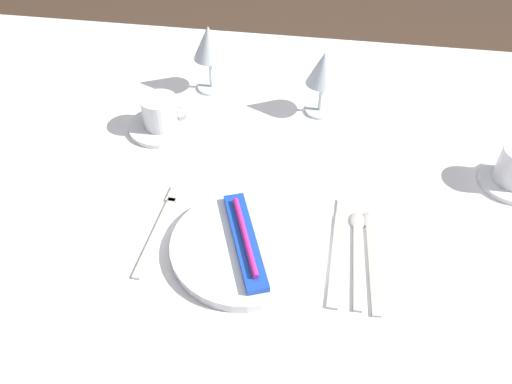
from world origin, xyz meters
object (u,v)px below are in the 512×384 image
spoon_soup (357,246)px  coffee_cup_right (161,112)px  spoon_dessert (371,247)px  wine_glass_left (209,45)px  dinner_knife (337,251)px  fork_outer (160,225)px  wine_glass_centre (323,71)px  toothbrush_package (245,239)px  dinner_plate (245,246)px

spoon_soup → coffee_cup_right: coffee_cup_right is taller
spoon_dessert → wine_glass_left: 0.58m
dinner_knife → coffee_cup_right: size_ratio=2.42×
fork_outer → wine_glass_centre: (0.25, 0.39, 0.10)m
spoon_dessert → wine_glass_centre: bearing=106.5°
fork_outer → wine_glass_left: wine_glass_left is taller
toothbrush_package → wine_glass_left: size_ratio=1.33×
toothbrush_package → spoon_soup: toothbrush_package is taller
fork_outer → coffee_cup_right: bearing=105.0°
fork_outer → spoon_dessert: 0.37m
wine_glass_left → toothbrush_package: bearing=-71.3°
dinner_plate → spoon_soup: (0.19, 0.03, -0.01)m
wine_glass_left → spoon_soup: bearing=-51.6°
spoon_soup → wine_glass_centre: wine_glass_centre is taller
dinner_plate → coffee_cup_right: 0.38m
toothbrush_package → dinner_knife: (0.15, 0.02, -0.02)m
dinner_knife → spoon_dessert: bearing=17.7°
wine_glass_left → spoon_dessert: bearing=-49.7°
toothbrush_package → coffee_cup_right: (-0.23, 0.30, 0.02)m
coffee_cup_right → wine_glass_centre: size_ratio=0.67×
coffee_cup_right → spoon_soup: bearing=-32.9°
dinner_plate → dinner_knife: bearing=6.3°
spoon_soup → wine_glass_left: 0.57m
dinner_plate → spoon_dessert: 0.21m
dinner_plate → spoon_soup: dinner_plate is taller
toothbrush_package → dinner_knife: size_ratio=0.87×
dinner_plate → fork_outer: 0.16m
dinner_knife → spoon_soup: (0.03, 0.02, 0.00)m
wine_glass_left → coffee_cup_right: bearing=-112.9°
wine_glass_centre → dinner_plate: bearing=-103.2°
wine_glass_centre → wine_glass_left: 0.26m
spoon_soup → coffee_cup_right: size_ratio=2.12×
dinner_plate → toothbrush_package: size_ratio=1.21×
toothbrush_package → fork_outer: (-0.16, 0.03, -0.02)m
spoon_dessert → coffee_cup_right: bearing=148.6°
spoon_dessert → spoon_soup: bearing=-178.9°
toothbrush_package → spoon_soup: 0.19m
fork_outer → dinner_knife: same height
fork_outer → dinner_knife: bearing=-2.5°
dinner_knife → coffee_cup_right: (-0.38, 0.29, 0.04)m
dinner_plate → wine_glass_left: bearing=108.7°
fork_outer → wine_glass_left: 0.45m
spoon_dessert → wine_glass_left: size_ratio=1.40×
fork_outer → spoon_soup: size_ratio=1.04×
toothbrush_package → spoon_dessert: size_ratio=0.95×
wine_glass_centre → dinner_knife: bearing=-82.0°
fork_outer → coffee_cup_right: coffee_cup_right is taller
fork_outer → coffee_cup_right: 0.29m
spoon_dessert → wine_glass_left: wine_glass_left is taller
toothbrush_package → spoon_dessert: (0.21, 0.04, -0.02)m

